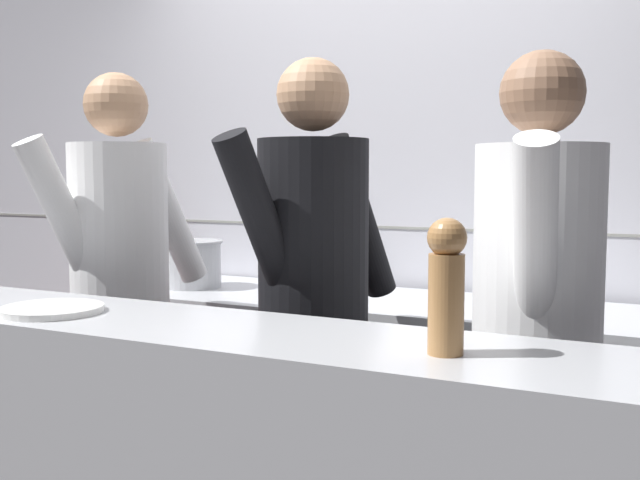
{
  "coord_description": "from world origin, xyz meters",
  "views": [
    {
      "loc": [
        1.29,
        -1.89,
        1.4
      ],
      "look_at": [
        0.05,
        0.61,
        1.15
      ],
      "focal_mm": 42.0,
      "sensor_mm": 36.0,
      "label": 1
    }
  ],
  "objects_px": {
    "stock_pot": "(192,262)",
    "chef_line": "(536,331)",
    "sauce_pot": "(299,268)",
    "pepper_mill": "(446,283)",
    "oven_range": "(246,383)",
    "plated_dish_main": "(52,309)",
    "chef_sous": "(313,301)",
    "chef_head_cook": "(120,285)"
  },
  "relations": [
    {
      "from": "chef_line",
      "to": "sauce_pot",
      "type": "bearing_deg",
      "value": 138.37
    },
    {
      "from": "chef_sous",
      "to": "chef_line",
      "type": "xyz_separation_m",
      "value": [
        0.72,
        -0.05,
        -0.02
      ]
    },
    {
      "from": "oven_range",
      "to": "chef_sous",
      "type": "bearing_deg",
      "value": -45.08
    },
    {
      "from": "plated_dish_main",
      "to": "chef_sous",
      "type": "relative_size",
      "value": 0.16
    },
    {
      "from": "stock_pot",
      "to": "sauce_pot",
      "type": "xyz_separation_m",
      "value": [
        0.54,
        0.05,
        -0.0
      ]
    },
    {
      "from": "sauce_pot",
      "to": "plated_dish_main",
      "type": "xyz_separation_m",
      "value": [
        -0.04,
        -1.37,
        0.04
      ]
    },
    {
      "from": "sauce_pot",
      "to": "plated_dish_main",
      "type": "height_order",
      "value": "sauce_pot"
    },
    {
      "from": "plated_dish_main",
      "to": "chef_line",
      "type": "height_order",
      "value": "chef_line"
    },
    {
      "from": "oven_range",
      "to": "sauce_pot",
      "type": "xyz_separation_m",
      "value": [
        0.27,
        0.01,
        0.55
      ]
    },
    {
      "from": "pepper_mill",
      "to": "chef_sous",
      "type": "bearing_deg",
      "value": 135.19
    },
    {
      "from": "oven_range",
      "to": "plated_dish_main",
      "type": "xyz_separation_m",
      "value": [
        0.23,
        -1.36,
        0.59
      ]
    },
    {
      "from": "oven_range",
      "to": "chef_head_cook",
      "type": "xyz_separation_m",
      "value": [
        -0.1,
        -0.71,
        0.55
      ]
    },
    {
      "from": "oven_range",
      "to": "pepper_mill",
      "type": "relative_size",
      "value": 3.36
    },
    {
      "from": "pepper_mill",
      "to": "plated_dish_main",
      "type": "bearing_deg",
      "value": -178.89
    },
    {
      "from": "chef_head_cook",
      "to": "chef_sous",
      "type": "relative_size",
      "value": 1.0
    },
    {
      "from": "pepper_mill",
      "to": "chef_head_cook",
      "type": "height_order",
      "value": "chef_head_cook"
    },
    {
      "from": "stock_pot",
      "to": "plated_dish_main",
      "type": "xyz_separation_m",
      "value": [
        0.49,
        -1.32,
        0.04
      ]
    },
    {
      "from": "stock_pot",
      "to": "sauce_pot",
      "type": "relative_size",
      "value": 1.08
    },
    {
      "from": "sauce_pot",
      "to": "stock_pot",
      "type": "bearing_deg",
      "value": -174.93
    },
    {
      "from": "chef_head_cook",
      "to": "chef_line",
      "type": "bearing_deg",
      "value": 17.46
    },
    {
      "from": "plated_dish_main",
      "to": "chef_head_cook",
      "type": "relative_size",
      "value": 0.16
    },
    {
      "from": "sauce_pot",
      "to": "chef_head_cook",
      "type": "relative_size",
      "value": 0.15
    },
    {
      "from": "stock_pot",
      "to": "chef_head_cook",
      "type": "distance_m",
      "value": 0.7
    },
    {
      "from": "pepper_mill",
      "to": "chef_head_cook",
      "type": "relative_size",
      "value": 0.16
    },
    {
      "from": "oven_range",
      "to": "stock_pot",
      "type": "height_order",
      "value": "stock_pot"
    },
    {
      "from": "stock_pot",
      "to": "pepper_mill",
      "type": "distance_m",
      "value": 2.08
    },
    {
      "from": "chef_head_cook",
      "to": "chef_line",
      "type": "height_order",
      "value": "chef_head_cook"
    },
    {
      "from": "sauce_pot",
      "to": "plated_dish_main",
      "type": "relative_size",
      "value": 0.93
    },
    {
      "from": "stock_pot",
      "to": "sauce_pot",
      "type": "height_order",
      "value": "stock_pot"
    },
    {
      "from": "oven_range",
      "to": "pepper_mill",
      "type": "bearing_deg",
      "value": -44.95
    },
    {
      "from": "chef_sous",
      "to": "chef_line",
      "type": "height_order",
      "value": "chef_sous"
    },
    {
      "from": "chef_sous",
      "to": "sauce_pot",
      "type": "bearing_deg",
      "value": 141.2
    },
    {
      "from": "stock_pot",
      "to": "plated_dish_main",
      "type": "height_order",
      "value": "stock_pot"
    },
    {
      "from": "stock_pot",
      "to": "chef_line",
      "type": "bearing_deg",
      "value": -22.99
    },
    {
      "from": "plated_dish_main",
      "to": "pepper_mill",
      "type": "xyz_separation_m",
      "value": [
        1.11,
        0.02,
        0.14
      ]
    },
    {
      "from": "chef_sous",
      "to": "oven_range",
      "type": "bearing_deg",
      "value": 154.84
    },
    {
      "from": "sauce_pot",
      "to": "pepper_mill",
      "type": "xyz_separation_m",
      "value": [
        1.07,
        -1.35,
        0.18
      ]
    },
    {
      "from": "sauce_pot",
      "to": "chef_line",
      "type": "height_order",
      "value": "chef_line"
    },
    {
      "from": "plated_dish_main",
      "to": "chef_sous",
      "type": "height_order",
      "value": "chef_sous"
    },
    {
      "from": "oven_range",
      "to": "pepper_mill",
      "type": "xyz_separation_m",
      "value": [
        1.34,
        -1.34,
        0.73
      ]
    },
    {
      "from": "pepper_mill",
      "to": "chef_line",
      "type": "distance_m",
      "value": 0.62
    },
    {
      "from": "sauce_pot",
      "to": "oven_range",
      "type": "bearing_deg",
      "value": -178.04
    }
  ]
}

